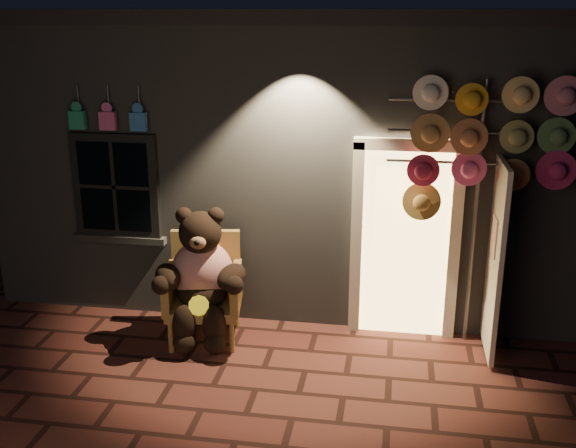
# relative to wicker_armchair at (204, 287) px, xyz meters

# --- Properties ---
(ground) EXTENTS (60.00, 60.00, 0.00)m
(ground) POSITION_rel_wicker_armchair_xyz_m (0.78, -1.02, -0.57)
(ground) COLOR #572921
(ground) RESTS_ON ground
(shop_building) EXTENTS (7.30, 5.95, 3.51)m
(shop_building) POSITION_rel_wicker_armchair_xyz_m (0.78, 2.97, 1.16)
(shop_building) COLOR slate
(shop_building) RESTS_ON ground
(wicker_armchair) EXTENTS (0.89, 0.82, 1.15)m
(wicker_armchair) POSITION_rel_wicker_armchair_xyz_m (0.00, 0.00, 0.00)
(wicker_armchair) COLOR olive
(wicker_armchair) RESTS_ON ground
(teddy_bear) EXTENTS (1.05, 0.88, 1.46)m
(teddy_bear) POSITION_rel_wicker_armchair_xyz_m (0.01, -0.15, 0.19)
(teddy_bear) COLOR #AE1812
(teddy_bear) RESTS_ON ground
(hat_rack) EXTENTS (1.81, 0.22, 2.83)m
(hat_rack) POSITION_rel_wicker_armchair_xyz_m (2.84, 0.26, 1.64)
(hat_rack) COLOR #59595E
(hat_rack) RESTS_ON ground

